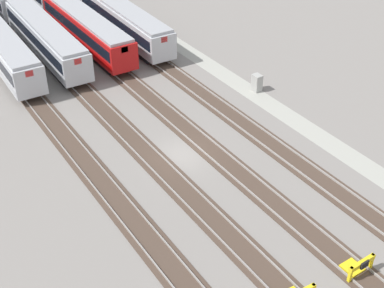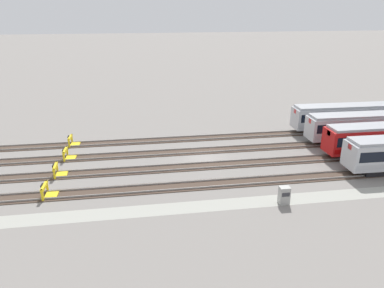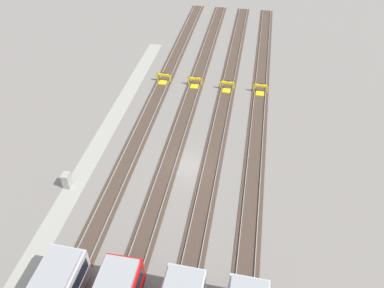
{
  "view_description": "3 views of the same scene",
  "coord_description": "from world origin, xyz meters",
  "px_view_note": "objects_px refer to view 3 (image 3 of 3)",
  "views": [
    {
      "loc": [
        -28.52,
        17.58,
        23.73
      ],
      "look_at": [
        -1.42,
        0.0,
        1.8
      ],
      "focal_mm": 50.0,
      "sensor_mm": 36.0,
      "label": 1
    },
    {
      "loc": [
        -7.51,
        -38.72,
        16.48
      ],
      "look_at": [
        -1.42,
        0.0,
        1.8
      ],
      "focal_mm": 35.0,
      "sensor_mm": 36.0,
      "label": 2
    },
    {
      "loc": [
        27.84,
        5.36,
        27.22
      ],
      "look_at": [
        -1.42,
        0.0,
        1.8
      ],
      "focal_mm": 35.0,
      "sensor_mm": 36.0,
      "label": 3
    }
  ],
  "objects_px": {
    "bumper_stop_far_inner_track": "(260,90)",
    "electrical_cabinet": "(67,180)",
    "bumper_stop_nearest_track": "(163,79)",
    "bumper_stop_middle_track": "(227,87)",
    "bumper_stop_near_inner_track": "(195,83)"
  },
  "relations": [
    {
      "from": "bumper_stop_far_inner_track",
      "to": "electrical_cabinet",
      "type": "distance_m",
      "value": 27.15
    },
    {
      "from": "bumper_stop_nearest_track",
      "to": "bumper_stop_far_inner_track",
      "type": "bearing_deg",
      "value": 88.36
    },
    {
      "from": "bumper_stop_far_inner_track",
      "to": "electrical_cabinet",
      "type": "height_order",
      "value": "electrical_cabinet"
    },
    {
      "from": "bumper_stop_middle_track",
      "to": "electrical_cabinet",
      "type": "height_order",
      "value": "electrical_cabinet"
    },
    {
      "from": "bumper_stop_near_inner_track",
      "to": "bumper_stop_middle_track",
      "type": "xyz_separation_m",
      "value": [
        0.29,
        4.43,
        0.0
      ]
    },
    {
      "from": "bumper_stop_nearest_track",
      "to": "bumper_stop_middle_track",
      "type": "bearing_deg",
      "value": 86.98
    },
    {
      "from": "bumper_stop_middle_track",
      "to": "bumper_stop_nearest_track",
      "type": "bearing_deg",
      "value": -93.02
    },
    {
      "from": "bumper_stop_middle_track",
      "to": "electrical_cabinet",
      "type": "bearing_deg",
      "value": -33.58
    },
    {
      "from": "bumper_stop_near_inner_track",
      "to": "electrical_cabinet",
      "type": "relative_size",
      "value": 1.25
    },
    {
      "from": "bumper_stop_near_inner_track",
      "to": "electrical_cabinet",
      "type": "height_order",
      "value": "electrical_cabinet"
    },
    {
      "from": "bumper_stop_nearest_track",
      "to": "bumper_stop_far_inner_track",
      "type": "xyz_separation_m",
      "value": [
        0.38,
        13.33,
        0.0
      ]
    },
    {
      "from": "bumper_stop_near_inner_track",
      "to": "electrical_cabinet",
      "type": "bearing_deg",
      "value": -23.73
    },
    {
      "from": "bumper_stop_near_inner_track",
      "to": "bumper_stop_middle_track",
      "type": "height_order",
      "value": "same"
    },
    {
      "from": "electrical_cabinet",
      "to": "bumper_stop_near_inner_track",
      "type": "bearing_deg",
      "value": 156.27
    },
    {
      "from": "bumper_stop_nearest_track",
      "to": "electrical_cabinet",
      "type": "distance_m",
      "value": 21.28
    }
  ]
}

